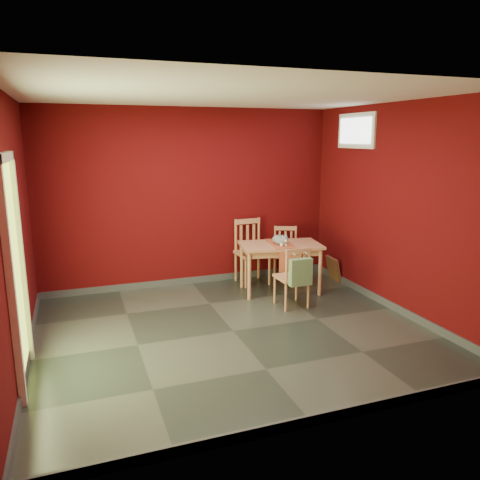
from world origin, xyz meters
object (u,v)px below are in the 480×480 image
object	(u,v)px
chair_near	(293,276)
cat	(280,238)
chair_far_left	(251,251)
chair_far_right	(285,253)
tote_bag	(301,272)
picture_frame	(333,269)
dining_table	(280,250)

from	to	relation	value
chair_near	cat	xyz separation A→B (m)	(0.08, 0.63, 0.39)
chair_far_left	chair_far_right	bearing A→B (deg)	-0.78
tote_bag	picture_frame	world-z (taller)	tote_bag
dining_table	chair_near	distance (m)	0.70
chair_near	cat	world-z (taller)	cat
picture_frame	dining_table	bearing A→B (deg)	-168.27
chair_far_left	dining_table	bearing A→B (deg)	-67.67
cat	chair_far_right	bearing A→B (deg)	90.18
picture_frame	tote_bag	bearing A→B (deg)	-136.79
chair_far_left	tote_bag	distance (m)	1.45
chair_far_right	tote_bag	size ratio (longest dim) A/B	1.99
dining_table	chair_near	size ratio (longest dim) A/B	1.49
dining_table	picture_frame	size ratio (longest dim) A/B	3.27
chair_far_left	chair_near	size ratio (longest dim) A/B	1.19
dining_table	picture_frame	xyz separation A→B (m)	(1.05, 0.22, -0.45)
chair_far_left	cat	bearing A→B (deg)	-71.28
chair_far_left	tote_bag	world-z (taller)	chair_far_left
chair_far_right	picture_frame	distance (m)	0.81
dining_table	chair_far_left	distance (m)	0.63
chair_far_left	chair_far_right	xyz separation A→B (m)	(0.59, -0.01, -0.08)
chair_near	picture_frame	bearing A→B (deg)	37.11
dining_table	chair_far_right	distance (m)	0.70
chair_far_left	tote_bag	size ratio (longest dim) A/B	2.35
tote_bag	picture_frame	size ratio (longest dim) A/B	1.10
picture_frame	chair_near	bearing A→B (deg)	-142.89
chair_far_left	chair_near	bearing A→B (deg)	-84.24
chair_far_right	tote_bag	xyz separation A→B (m)	(-0.46, -1.43, 0.11)
chair_far_left	chair_far_right	size ratio (longest dim) A/B	1.18
chair_near	dining_table	bearing A→B (deg)	80.39
cat	picture_frame	world-z (taller)	cat
chair_far_right	chair_near	world-z (taller)	chair_far_right
dining_table	cat	xyz separation A→B (m)	(-0.03, -0.03, 0.19)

